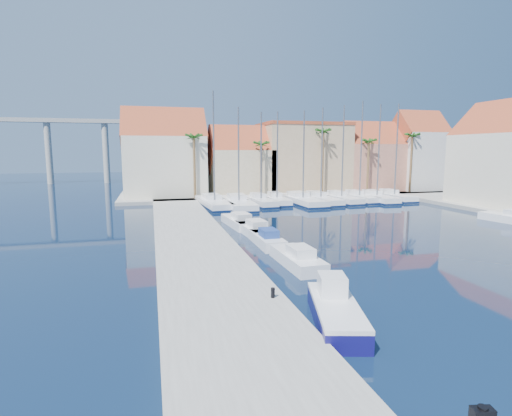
{
  "coord_description": "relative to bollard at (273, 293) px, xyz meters",
  "views": [
    {
      "loc": [
        -12.06,
        -16.24,
        7.47
      ],
      "look_at": [
        -4.24,
        13.61,
        3.0
      ],
      "focal_mm": 28.0,
      "sensor_mm": 36.0,
      "label": 1
    }
  ],
  "objects": [
    {
      "name": "motorboat_west_1",
      "position": [
        3.29,
        12.26,
        -0.23
      ],
      "size": [
        1.72,
        5.35,
        1.4
      ],
      "rotation": [
        0.0,
        0.0,
        0.0
      ],
      "color": "white",
      "rests_on": "ground"
    },
    {
      "name": "motorboat_east_1",
      "position": [
        30.68,
        15.34,
        -0.23
      ],
      "size": [
        3.02,
        6.34,
        1.4
      ],
      "rotation": [
        0.0,
        0.0,
        0.18
      ],
      "color": "white",
      "rests_on": "ground"
    },
    {
      "name": "motorboat_west_0",
      "position": [
        3.62,
        6.31,
        -0.23
      ],
      "size": [
        2.03,
        5.92,
        1.4
      ],
      "rotation": [
        0.0,
        0.0,
        0.03
      ],
      "color": "white",
      "rests_on": "ground"
    },
    {
      "name": "palm_1",
      "position": [
        10.67,
        40.81,
        7.39
      ],
      "size": [
        2.6,
        2.6,
        9.15
      ],
      "color": "brown",
      "rests_on": "shore_north"
    },
    {
      "name": "viaduct",
      "position": [
        -32.41,
        80.81,
        9.51
      ],
      "size": [
        48.0,
        2.2,
        14.45
      ],
      "color": "#9E9E99",
      "rests_on": "ground"
    },
    {
      "name": "palm_2",
      "position": [
        20.67,
        40.81,
        9.28
      ],
      "size": [
        2.6,
        2.6,
        11.15
      ],
      "color": "brown",
      "rests_on": "shore_north"
    },
    {
      "name": "building_0",
      "position": [
        -3.33,
        45.81,
        5.78
      ],
      "size": [
        12.3,
        9.0,
        13.5
      ],
      "color": "beige",
      "rests_on": "shore_north"
    },
    {
      "name": "sailboat_0",
      "position": [
        2.46,
        34.9,
        -0.15
      ],
      "size": [
        3.9,
        11.47,
        14.98
      ],
      "rotation": [
        0.0,
        0.0,
        0.08
      ],
      "color": "white",
      "rests_on": "ground"
    },
    {
      "name": "sailboat_4",
      "position": [
        14.84,
        34.82,
        -0.18
      ],
      "size": [
        3.6,
        11.89,
        12.81
      ],
      "rotation": [
        0.0,
        0.0,
        0.04
      ],
      "color": "white",
      "rests_on": "ground"
    },
    {
      "name": "palm_0",
      "position": [
        0.67,
        40.81,
        8.34
      ],
      "size": [
        2.6,
        2.6,
        10.15
      ],
      "color": "brown",
      "rests_on": "shore_north"
    },
    {
      "name": "quay_west",
      "position": [
        -2.33,
        12.31,
        -0.49
      ],
      "size": [
        6.0,
        77.0,
        0.5
      ],
      "primitive_type": "cube",
      "color": "gray",
      "rests_on": "ground"
    },
    {
      "name": "sailboat_7",
      "position": [
        23.89,
        35.27,
        -0.1
      ],
      "size": [
        2.96,
        9.03,
        14.41
      ],
      "rotation": [
        0.0,
        0.0,
        0.07
      ],
      "color": "white",
      "rests_on": "ground"
    },
    {
      "name": "sailboat_5",
      "position": [
        17.59,
        34.88,
        -0.15
      ],
      "size": [
        3.14,
        10.4,
        13.27
      ],
      "rotation": [
        0.0,
        0.0,
        0.04
      ],
      "color": "white",
      "rests_on": "ground"
    },
    {
      "name": "sailboat_6",
      "position": [
        20.83,
        34.92,
        -0.13
      ],
      "size": [
        3.13,
        9.52,
        13.67
      ],
      "rotation": [
        0.0,
        0.0,
        0.07
      ],
      "color": "white",
      "rests_on": "ground"
    },
    {
      "name": "building_3",
      "position": [
        31.67,
        45.81,
        5.12
      ],
      "size": [
        10.3,
        8.0,
        12.0
      ],
      "color": "#B4705B",
      "rests_on": "shore_north"
    },
    {
      "name": "palm_4",
      "position": [
        36.67,
        40.81,
        8.81
      ],
      "size": [
        2.6,
        2.6,
        10.65
      ],
      "color": "brown",
      "rests_on": "shore_north"
    },
    {
      "name": "sailboat_3",
      "position": [
        11.42,
        35.61,
        -0.13
      ],
      "size": [
        2.61,
        8.65,
        12.64
      ],
      "rotation": [
        0.0,
        0.0,
        -0.04
      ],
      "color": "white",
      "rests_on": "ground"
    },
    {
      "name": "palm_3",
      "position": [
        28.67,
        40.81,
        7.87
      ],
      "size": [
        2.6,
        2.6,
        9.65
      ],
      "color": "brown",
      "rests_on": "shore_north"
    },
    {
      "name": "motorboat_west_3",
      "position": [
        2.92,
        20.71,
        -0.23
      ],
      "size": [
        2.62,
        6.66,
        1.4
      ],
      "rotation": [
        0.0,
        0.0,
        0.08
      ],
      "color": "white",
      "rests_on": "ground"
    },
    {
      "name": "building_2",
      "position": [
        19.67,
        46.81,
        5.52
      ],
      "size": [
        14.2,
        10.2,
        11.5
      ],
      "color": "tan",
      "rests_on": "shore_north"
    },
    {
      "name": "fishing_boat",
      "position": [
        2.11,
        -2.36,
        -0.11
      ],
      "size": [
        3.17,
        5.7,
        1.89
      ],
      "rotation": [
        0.0,
        0.0,
        -0.27
      ],
      "color": "#110E55",
      "rests_on": "ground"
    },
    {
      "name": "sailboat_9",
      "position": [
        29.69,
        35.26,
        -0.11
      ],
      "size": [
        2.77,
        9.22,
        14.19
      ],
      "rotation": [
        0.0,
        0.0,
        0.04
      ],
      "color": "white",
      "rests_on": "ground"
    },
    {
      "name": "ground",
      "position": [
        6.67,
        -1.19,
        -0.74
      ],
      "size": [
        260.0,
        260.0,
        0.0
      ],
      "primitive_type": "plane",
      "color": "black",
      "rests_on": "ground"
    },
    {
      "name": "shore_north",
      "position": [
        16.67,
        46.81,
        -0.49
      ],
      "size": [
        54.0,
        16.0,
        0.5
      ],
      "primitive_type": "cube",
      "color": "gray",
      "rests_on": "ground"
    },
    {
      "name": "building_4",
      "position": [
        40.67,
        44.81,
        6.22
      ],
      "size": [
        8.3,
        8.0,
        14.0
      ],
      "color": "silver",
      "rests_on": "shore_north"
    },
    {
      "name": "bollard",
      "position": [
        0.0,
        0.0,
        0.0
      ],
      "size": [
        0.19,
        0.19,
        0.48
      ],
      "primitive_type": "cylinder",
      "color": "black",
      "rests_on": "quay_west"
    },
    {
      "name": "building_1",
      "position": [
        8.67,
        45.81,
        4.55
      ],
      "size": [
        10.3,
        8.0,
        11.0
      ],
      "color": "tan",
      "rests_on": "shore_north"
    },
    {
      "name": "sailboat_1",
      "position": [
        5.59,
        33.91,
        -0.18
      ],
      "size": [
        3.68,
        12.09,
        12.91
      ],
      "rotation": [
        0.0,
        0.0,
        -0.04
      ],
      "color": "white",
      "rests_on": "ground"
    },
    {
      "name": "sailboat_8",
      "position": [
        26.39,
        34.63,
        -0.14
      ],
      "size": [
        3.07,
        10.06,
        13.96
      ],
      "rotation": [
        0.0,
        0.0,
        -0.04
      ],
      "color": "white",
      "rests_on": "ground"
    },
    {
      "name": "sailboat_2",
      "position": [
        8.86,
        34.89,
        -0.14
      ],
      "size": [
        2.89,
        8.92,
        12.48
      ],
      "rotation": [
        0.0,
        0.0,
        0.06
      ],
      "color": "white",
      "rests_on": "ground"
    },
    {
      "name": "motorboat_west_2",
      "position": [
        3.36,
        16.44,
        -0.23
      ],
      "size": [
        2.45,
        6.29,
        1.4
      ],
      "rotation": [
        0.0,
        0.0,
        0.08
      ],
      "color": "white",
      "rests_on": "ground"
    }
  ]
}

